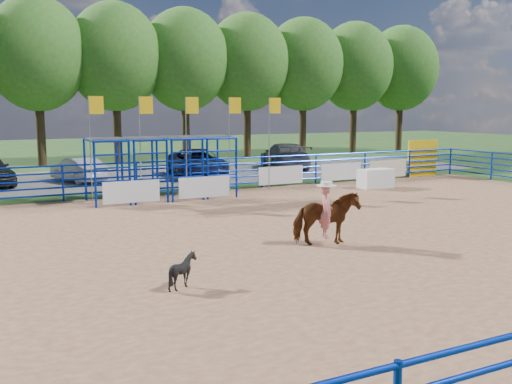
# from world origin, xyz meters

# --- Properties ---
(ground) EXTENTS (120.00, 120.00, 0.00)m
(ground) POSITION_xyz_m (0.00, 0.00, 0.00)
(ground) COLOR #2E5020
(ground) RESTS_ON ground
(arena_dirt) EXTENTS (30.00, 20.00, 0.02)m
(arena_dirt) POSITION_xyz_m (0.00, 0.00, 0.01)
(arena_dirt) COLOR #A07050
(arena_dirt) RESTS_ON ground
(gravel_strip) EXTENTS (40.00, 10.00, 0.01)m
(gravel_strip) POSITION_xyz_m (0.00, 17.00, 0.01)
(gravel_strip) COLOR gray
(gravel_strip) RESTS_ON ground
(announcer_table) EXTENTS (1.68, 0.81, 0.89)m
(announcer_table) POSITION_xyz_m (7.71, 7.48, 0.46)
(announcer_table) COLOR white
(announcer_table) RESTS_ON arena_dirt
(horse_and_rider) EXTENTS (1.90, 1.26, 2.46)m
(horse_and_rider) POSITION_xyz_m (-0.72, -0.96, 0.88)
(horse_and_rider) COLOR brown
(horse_and_rider) RESTS_ON arena_dirt
(calf) EXTENTS (0.78, 0.72, 0.74)m
(calf) POSITION_xyz_m (-5.48, -2.80, 0.39)
(calf) COLOR black
(calf) RESTS_ON arena_dirt
(car_b) EXTENTS (2.40, 4.01, 1.25)m
(car_b) POSITION_xyz_m (-4.38, 16.10, 0.63)
(car_b) COLOR #909498
(car_b) RESTS_ON gravel_strip
(car_c) EXTENTS (3.17, 5.73, 1.52)m
(car_c) POSITION_xyz_m (1.82, 15.39, 0.77)
(car_c) COLOR #141833
(car_c) RESTS_ON gravel_strip
(car_d) EXTENTS (3.69, 5.93, 1.60)m
(car_d) POSITION_xyz_m (8.15, 16.88, 0.81)
(car_d) COLOR #555557
(car_d) RESTS_ON gravel_strip
(perimeter_fence) EXTENTS (30.10, 20.10, 1.50)m
(perimeter_fence) POSITION_xyz_m (0.00, 0.00, 0.75)
(perimeter_fence) COLOR #07259D
(perimeter_fence) RESTS_ON ground
(chute_assembly) EXTENTS (19.32, 2.41, 4.20)m
(chute_assembly) POSITION_xyz_m (-1.90, 8.84, 1.26)
(chute_assembly) COLOR #07259D
(chute_assembly) RESTS_ON ground
(treeline) EXTENTS (56.40, 6.40, 11.24)m
(treeline) POSITION_xyz_m (0.00, 26.00, 7.53)
(treeline) COLOR #3F2B19
(treeline) RESTS_ON ground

